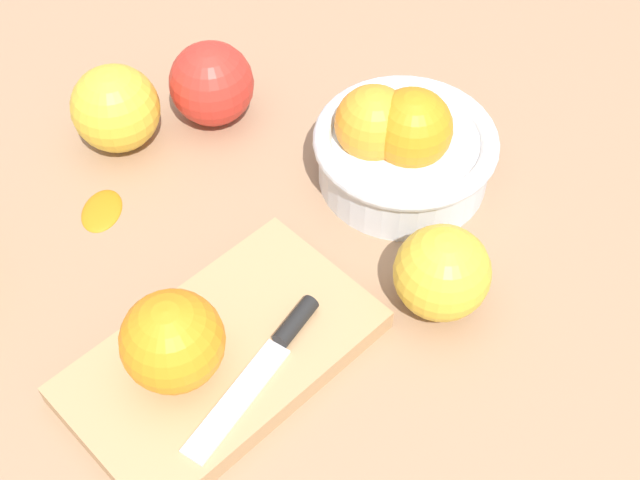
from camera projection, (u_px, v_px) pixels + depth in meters
ground_plane at (254, 212)px, 0.75m from camera, size 2.40×2.40×0.00m
bowl at (401, 145)px, 0.75m from camera, size 0.17×0.17×0.10m
cutting_board at (223, 356)px, 0.65m from camera, size 0.25×0.16×0.02m
orange_on_board at (173, 341)px, 0.60m from camera, size 0.08×0.08×0.08m
knife at (272, 354)px, 0.63m from camera, size 0.16×0.04×0.01m
apple_back_center at (442, 273)px, 0.66m from camera, size 0.08×0.08×0.08m
apple_front_center at (116, 108)px, 0.78m from camera, size 0.08×0.08×0.08m
apple_front_left at (212, 84)px, 0.80m from camera, size 0.08×0.08×0.08m
citrus_peel at (101, 208)px, 0.75m from camera, size 0.06×0.06×0.01m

